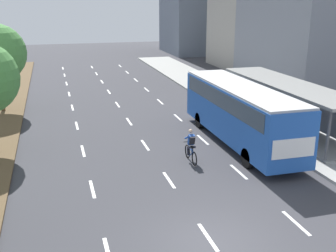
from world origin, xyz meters
name	(u,v)px	position (x,y,z in m)	size (l,w,h in m)	color
ground_plane	(212,243)	(0.00, 0.00, 0.00)	(140.00, 140.00, 0.00)	#38383D
median_strip	(6,112)	(-8.30, 20.00, 0.06)	(2.60, 52.00, 0.12)	brown
sidewalk_right	(227,97)	(9.25, 20.00, 0.07)	(4.50, 52.00, 0.15)	#9E9E99
lane_divider_left	(74,116)	(-3.50, 17.79, 0.00)	(0.14, 46.59, 0.01)	white
lane_divider_center	(123,112)	(0.00, 17.79, 0.00)	(0.14, 46.59, 0.01)	white
lane_divider_right	(169,109)	(3.50, 17.79, 0.00)	(0.14, 46.59, 0.01)	white
bus_shelter	(290,101)	(9.53, 10.92, 1.87)	(2.90, 12.66, 2.86)	gray
bus	(240,108)	(5.25, 9.24, 2.07)	(2.54, 11.29, 3.37)	#2356B2
cyclist	(191,147)	(1.70, 7.25, 0.79)	(0.46, 1.82, 1.71)	black
building_tall_right	(196,12)	(18.25, 53.52, 6.07)	(7.96, 13.82, 12.13)	gray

